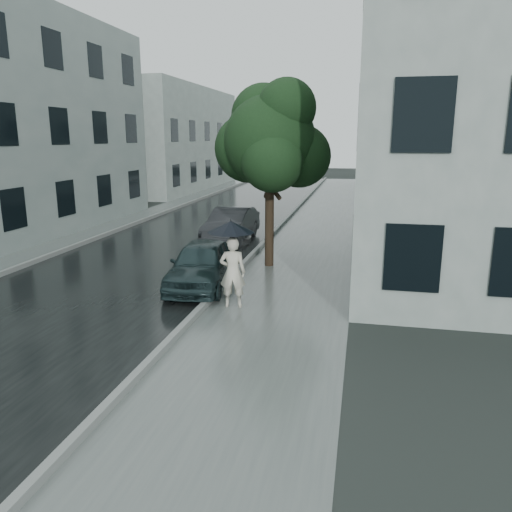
% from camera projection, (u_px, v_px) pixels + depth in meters
% --- Properties ---
extents(ground, '(120.00, 120.00, 0.00)m').
position_uv_depth(ground, '(250.00, 340.00, 10.49)').
color(ground, black).
rests_on(ground, ground).
extents(sidewalk, '(3.50, 60.00, 0.01)m').
position_uv_depth(sidewalk, '(316.00, 234.00, 21.85)').
color(sidewalk, slate).
rests_on(sidewalk, ground).
extents(kerb_near, '(0.15, 60.00, 0.15)m').
position_uv_depth(kerb_near, '(275.00, 231.00, 22.20)').
color(kerb_near, slate).
rests_on(kerb_near, ground).
extents(asphalt_road, '(6.85, 60.00, 0.00)m').
position_uv_depth(asphalt_road, '(200.00, 230.00, 22.93)').
color(asphalt_road, black).
rests_on(asphalt_road, ground).
extents(kerb_far, '(0.15, 60.00, 0.15)m').
position_uv_depth(kerb_far, '(130.00, 225.00, 23.62)').
color(kerb_far, slate).
rests_on(kerb_far, ground).
extents(sidewalk_far, '(1.70, 60.00, 0.01)m').
position_uv_depth(sidewalk_far, '(112.00, 226.00, 23.83)').
color(sidewalk_far, '#4C5451').
rests_on(sidewalk_far, ground).
extents(building_near, '(7.02, 36.00, 9.00)m').
position_uv_depth(building_near, '(428.00, 130.00, 26.87)').
color(building_near, '#96A49D').
rests_on(building_near, ground).
extents(building_far_b, '(7.02, 18.00, 8.00)m').
position_uv_depth(building_far_b, '(167.00, 139.00, 40.88)').
color(building_far_b, '#96A49D').
rests_on(building_far_b, ground).
extents(pedestrian, '(0.71, 0.52, 1.78)m').
position_uv_depth(pedestrian, '(233.00, 272.00, 12.36)').
color(pedestrian, beige).
rests_on(pedestrian, sidewalk).
extents(umbrella, '(1.31, 1.31, 1.29)m').
position_uv_depth(umbrella, '(231.00, 227.00, 12.12)').
color(umbrella, black).
rests_on(umbrella, ground).
extents(street_tree, '(3.81, 3.46, 5.92)m').
position_uv_depth(street_tree, '(271.00, 140.00, 15.75)').
color(street_tree, '#332619').
rests_on(street_tree, ground).
extents(lamp_post, '(0.84, 0.41, 5.57)m').
position_uv_depth(lamp_post, '(265.00, 163.00, 19.25)').
color(lamp_post, black).
rests_on(lamp_post, ground).
extents(car_near, '(1.90, 3.98, 1.31)m').
position_uv_depth(car_near, '(202.00, 264.00, 14.12)').
color(car_near, '#1B2D2E').
rests_on(car_near, ground).
extents(car_far, '(1.55, 4.15, 1.35)m').
position_uv_depth(car_far, '(231.00, 225.00, 20.29)').
color(car_far, '#222427').
rests_on(car_far, ground).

